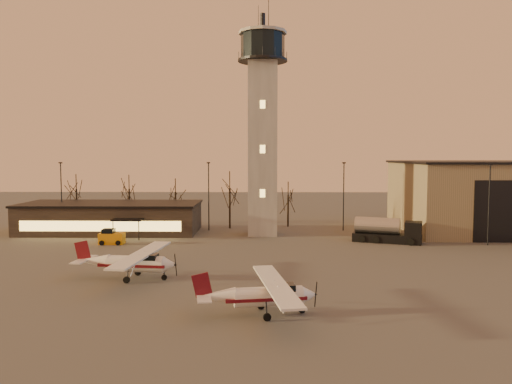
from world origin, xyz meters
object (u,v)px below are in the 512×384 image
at_px(hangar, 507,196).
at_px(service_cart, 111,238).
at_px(control_tower, 263,118).
at_px(cessna_rear, 137,266).
at_px(terminal, 111,217).
at_px(fuel_truck, 387,233).
at_px(cessna_front, 270,299).

relative_size(hangar, service_cart, 10.04).
distance_m(control_tower, cessna_rear, 31.71).
relative_size(control_tower, hangar, 1.07).
bearing_deg(service_cart, terminal, 106.66).
height_order(terminal, service_cart, terminal).
xyz_separation_m(control_tower, fuel_truck, (15.97, -5.99, -15.07)).
bearing_deg(cessna_front, hangar, 38.65).
height_order(control_tower, cessna_rear, control_tower).
xyz_separation_m(cessna_rear, service_cart, (-7.75, 17.72, -0.45)).
bearing_deg(hangar, service_cart, -167.96).
height_order(hangar, cessna_rear, hangar).
distance_m(cessna_front, service_cart, 33.79).
relative_size(terminal, cessna_front, 2.17).
distance_m(hangar, cessna_rear, 55.85).
distance_m(cessna_front, fuel_truck, 33.11).
bearing_deg(fuel_truck, hangar, 46.40).
distance_m(terminal, cessna_rear, 29.48).
height_order(terminal, cessna_front, terminal).
relative_size(hangar, terminal, 1.20).
height_order(cessna_front, fuel_truck, cessna_front).
bearing_deg(control_tower, cessna_rear, -113.90).
relative_size(cessna_front, cessna_rear, 0.93).
xyz_separation_m(terminal, cessna_rear, (10.70, -27.45, -0.97)).
xyz_separation_m(hangar, fuel_truck, (-20.03, -9.96, -3.90)).
xyz_separation_m(cessna_front, service_cart, (-19.59, 27.53, -0.36)).
relative_size(cessna_front, service_cart, 3.84).
height_order(control_tower, hangar, control_tower).
height_order(hangar, terminal, hangar).
bearing_deg(cessna_rear, terminal, 117.24).
distance_m(cessna_rear, service_cart, 19.34).
bearing_deg(fuel_truck, cessna_front, -97.81).
distance_m(hangar, fuel_truck, 22.71).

